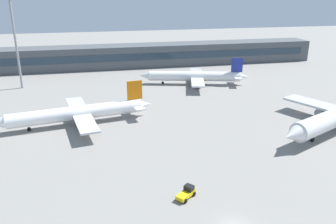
% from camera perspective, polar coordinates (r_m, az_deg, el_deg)
% --- Properties ---
extents(ground_plane, '(400.00, 400.00, 0.00)m').
position_cam_1_polar(ground_plane, '(83.66, 0.21, -1.92)').
color(ground_plane, gray).
extents(terminal_building, '(157.60, 12.13, 9.00)m').
position_cam_1_polar(terminal_building, '(146.99, -5.80, 9.27)').
color(terminal_building, '#4C5156').
rests_on(terminal_building, ground_plane).
extents(airplane_mid, '(37.90, 26.69, 9.40)m').
position_cam_1_polar(airplane_mid, '(85.03, -15.01, -0.19)').
color(airplane_mid, white).
rests_on(airplane_mid, ground_plane).
extents(airplane_far, '(36.59, 26.00, 9.21)m').
position_cam_1_polar(airplane_far, '(118.27, 4.28, 5.93)').
color(airplane_far, white).
rests_on(airplane_far, ground_plane).
extents(baggage_tug_yellow, '(3.71, 3.48, 1.75)m').
position_cam_1_polar(baggage_tug_yellow, '(55.26, 3.11, -13.21)').
color(baggage_tug_yellow, yellow).
rests_on(baggage_tug_yellow, ground_plane).
extents(floodlight_tower_west, '(3.20, 0.80, 30.44)m').
position_cam_1_polar(floodlight_tower_west, '(120.85, -24.09, 11.60)').
color(floodlight_tower_west, gray).
rests_on(floodlight_tower_west, ground_plane).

